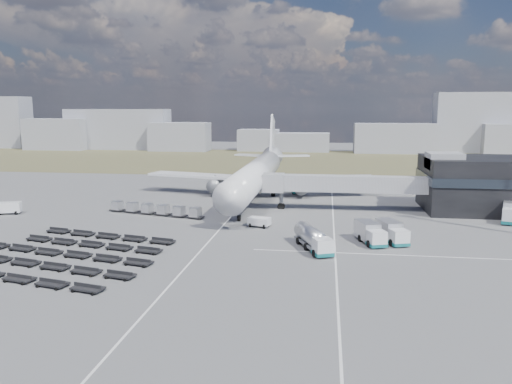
# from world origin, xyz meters

# --- Properties ---
(ground) EXTENTS (420.00, 420.00, 0.00)m
(ground) POSITION_xyz_m (0.00, 0.00, 0.00)
(ground) COLOR #565659
(ground) RESTS_ON ground
(grass_strip) EXTENTS (420.00, 90.00, 0.01)m
(grass_strip) POSITION_xyz_m (0.00, 110.00, 0.01)
(grass_strip) COLOR brown
(grass_strip) RESTS_ON ground
(lane_markings) EXTENTS (47.12, 110.00, 0.01)m
(lane_markings) POSITION_xyz_m (9.77, 3.00, 0.01)
(lane_markings) COLOR silver
(lane_markings) RESTS_ON ground
(terminal) EXTENTS (30.40, 16.40, 11.00)m
(terminal) POSITION_xyz_m (47.77, 23.96, 5.25)
(terminal) COLOR black
(terminal) RESTS_ON ground
(jet_bridge) EXTENTS (30.30, 3.80, 7.05)m
(jet_bridge) POSITION_xyz_m (15.90, 20.42, 5.05)
(jet_bridge) COLOR #939399
(jet_bridge) RESTS_ON ground
(airliner) EXTENTS (51.59, 64.53, 17.62)m
(airliner) POSITION_xyz_m (0.00, 32.38, 5.29)
(airliner) COLOR silver
(airliner) RESTS_ON ground
(skyline) EXTENTS (306.24, 23.75, 25.79)m
(skyline) POSITION_xyz_m (-18.23, 151.27, 9.13)
(skyline) COLOR #91939F
(skyline) RESTS_ON ground
(fuel_tanker) EXTENTS (5.74, 9.56, 3.03)m
(fuel_tanker) POSITION_xyz_m (13.02, -6.90, 1.51)
(fuel_tanker) COLOR silver
(fuel_tanker) RESTS_ON ground
(pushback_tug) EXTENTS (3.89, 2.86, 1.55)m
(pushback_tug) POSITION_xyz_m (4.00, 5.17, 0.77)
(pushback_tug) COLOR silver
(pushback_tug) RESTS_ON ground
(utility_van) EXTENTS (4.45, 3.01, 2.19)m
(utility_van) POSITION_xyz_m (-42.43, 8.65, 1.10)
(utility_van) COLOR silver
(utility_van) RESTS_ON ground
(catering_truck) EXTENTS (3.35, 5.96, 2.58)m
(catering_truck) POSITION_xyz_m (7.91, 39.47, 1.32)
(catering_truck) COLOR silver
(catering_truck) RESTS_ON ground
(service_trucks_near) EXTENTS (7.53, 8.24, 2.73)m
(service_trucks_near) POSITION_xyz_m (22.56, -1.87, 1.49)
(service_trucks_near) COLOR silver
(service_trucks_near) RESTS_ON ground
(uld_row) EXTENTS (19.05, 6.30, 1.75)m
(uld_row) POSITION_xyz_m (-15.81, 11.61, 1.05)
(uld_row) COLOR black
(uld_row) RESTS_ON ground
(baggage_dollies) EXTENTS (29.13, 25.60, 0.82)m
(baggage_dollies) POSITION_xyz_m (-19.31, -14.78, 0.41)
(baggage_dollies) COLOR black
(baggage_dollies) RESTS_ON ground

